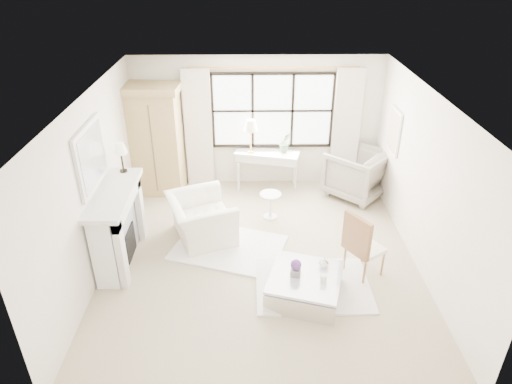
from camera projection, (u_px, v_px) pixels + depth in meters
floor at (260, 258)px, 7.52m from camera, size 5.50×5.50×0.00m
ceiling at (261, 98)px, 6.22m from camera, size 5.50×5.50×0.00m
wall_back at (258, 122)px, 9.28m from camera, size 5.00×0.00×5.00m
wall_front at (268, 316)px, 4.46m from camera, size 5.00×0.00×5.00m
wall_left at (94, 186)px, 6.84m from camera, size 0.00×5.50×5.50m
wall_right at (426, 184)px, 6.90m from camera, size 0.00×5.50×5.50m
window_pane at (273, 111)px, 9.15m from camera, size 2.40×0.02×1.50m
window_frame at (273, 111)px, 9.14m from camera, size 2.50×0.04×1.50m
curtain_rod at (273, 68)px, 8.68m from camera, size 3.30×0.04×0.04m
curtain_left at (198, 130)px, 9.23m from camera, size 0.55×0.10×2.47m
curtain_right at (346, 129)px, 9.27m from camera, size 0.55×0.10×2.47m
fireplace at (116, 226)px, 7.18m from camera, size 0.58×1.66×1.26m
mirror_frame at (91, 157)px, 6.60m from camera, size 0.05×1.15×0.95m
mirror_glass at (93, 157)px, 6.60m from camera, size 0.02×1.00×0.80m
art_frame at (394, 131)px, 8.30m from camera, size 0.04×0.62×0.82m
art_canvas at (393, 131)px, 8.29m from camera, size 0.01×0.52×0.72m
mantel_lamp at (120, 149)px, 7.29m from camera, size 0.22×0.22×0.51m
armoire at (155, 140)px, 9.01m from camera, size 1.16×0.77×2.24m
console_table at (267, 170)px, 9.51m from camera, size 1.37×0.75×0.80m
console_lamp at (251, 126)px, 9.06m from camera, size 0.28×0.28×0.69m
orchid_plant at (285, 143)px, 9.22m from camera, size 0.26×0.23×0.43m
side_table at (270, 202)px, 8.46m from camera, size 0.40×0.40×0.51m
rug_left at (229, 247)px, 7.74m from camera, size 2.09×1.75×0.03m
rug_right at (313, 285)px, 6.89m from camera, size 1.71×1.28×0.03m
club_armchair at (201, 219)px, 7.86m from camera, size 1.36×1.45×0.76m
wingback_chair at (357, 173)px, 9.17m from camera, size 1.49×1.49×0.97m
french_chair at (363, 257)px, 7.02m from camera, size 0.67×0.67×1.08m
coffee_table at (305, 287)px, 6.61m from camera, size 1.24×1.24×0.38m
planter_box at (296, 272)px, 6.50m from camera, size 0.17×0.17×0.11m
planter_flowers at (296, 265)px, 6.44m from camera, size 0.15×0.15×0.15m
pillar_candle at (324, 279)px, 6.36m from camera, size 0.09×0.09×0.12m
coffee_vase at (324, 263)px, 6.66m from camera, size 0.15×0.15×0.15m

